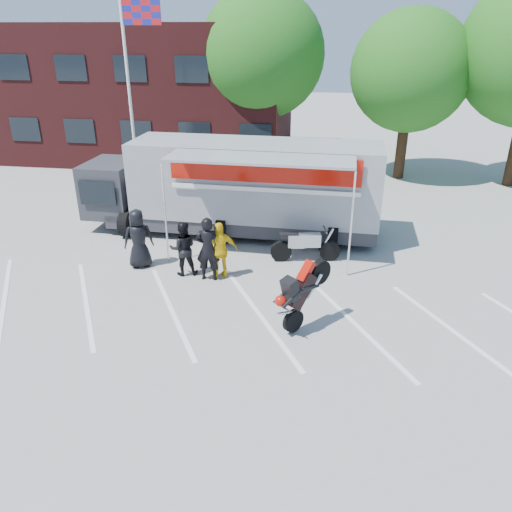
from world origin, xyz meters
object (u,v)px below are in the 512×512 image
(spectator_leather_b, at_px, (208,249))
(spectator_hivis, at_px, (220,251))
(flagpole, at_px, (134,75))
(spectator_leather_c, at_px, (183,248))
(spectator_leather_a, at_px, (139,239))
(tree_mid, at_px, (411,72))
(transporter_truck, at_px, (242,233))
(parked_motorcycle, at_px, (305,261))
(tree_left, at_px, (262,55))
(stunt_bike_rider, at_px, (311,323))

(spectator_leather_b, bearing_deg, spectator_hivis, -158.73)
(flagpole, relative_size, spectator_leather_b, 4.15)
(spectator_leather_c, bearing_deg, spectator_hivis, 159.68)
(spectator_leather_a, relative_size, spectator_hivis, 1.07)
(tree_mid, xyz_separation_m, spectator_leather_b, (-6.64, -12.12, -3.98))
(transporter_truck, relative_size, spectator_leather_b, 5.36)
(spectator_leather_a, bearing_deg, tree_mid, -151.89)
(flagpole, distance_m, spectator_hivis, 9.52)
(spectator_leather_b, bearing_deg, parked_motorcycle, -151.07)
(tree_left, bearing_deg, spectator_leather_a, -98.74)
(tree_left, bearing_deg, spectator_hivis, -86.92)
(tree_left, bearing_deg, spectator_leather_c, -91.96)
(parked_motorcycle, height_order, spectator_leather_c, spectator_leather_c)
(transporter_truck, xyz_separation_m, parked_motorcycle, (2.42, -2.00, 0.00))
(spectator_leather_b, bearing_deg, spectator_leather_c, -17.26)
(tree_mid, xyz_separation_m, parked_motorcycle, (-3.91, -10.42, -4.94))
(tree_left, distance_m, tree_mid, 7.10)
(stunt_bike_rider, height_order, spectator_leather_a, spectator_leather_a)
(stunt_bike_rider, height_order, spectator_leather_c, spectator_leather_c)
(tree_left, xyz_separation_m, spectator_leather_a, (-1.94, -12.60, -4.64))
(tree_left, relative_size, spectator_leather_c, 5.17)
(parked_motorcycle, bearing_deg, flagpole, 42.99)
(tree_left, xyz_separation_m, parked_motorcycle, (3.09, -11.42, -5.57))
(transporter_truck, height_order, stunt_bike_rider, transporter_truck)
(tree_mid, height_order, spectator_leather_c, tree_mid)
(flagpole, xyz_separation_m, spectator_leather_b, (4.61, -7.12, -4.09))
(parked_motorcycle, xyz_separation_m, stunt_bike_rider, (0.41, -3.69, 0.00))
(tree_left, xyz_separation_m, transporter_truck, (0.67, -9.42, -5.57))
(tree_left, bearing_deg, parked_motorcycle, -74.86)
(tree_mid, distance_m, spectator_leather_b, 14.38)
(tree_mid, relative_size, transporter_truck, 0.74)
(tree_mid, distance_m, parked_motorcycle, 12.18)
(transporter_truck, xyz_separation_m, spectator_leather_a, (-2.61, -3.18, 0.92))
(spectator_leather_c, bearing_deg, tree_mid, -139.68)
(spectator_leather_a, height_order, spectator_leather_c, spectator_leather_a)
(stunt_bike_rider, bearing_deg, spectator_leather_c, -168.26)
(tree_left, bearing_deg, spectator_leather_b, -88.42)
(spectator_hivis, bearing_deg, stunt_bike_rider, 118.02)
(transporter_truck, bearing_deg, tree_mid, 54.48)
(stunt_bike_rider, relative_size, spectator_leather_c, 1.15)
(flagpole, xyz_separation_m, tree_mid, (11.24, 5.00, -0.11))
(parked_motorcycle, height_order, stunt_bike_rider, stunt_bike_rider)
(parked_motorcycle, relative_size, stunt_bike_rider, 1.18)
(tree_mid, relative_size, spectator_leather_a, 4.16)
(transporter_truck, bearing_deg, spectator_hivis, -88.17)
(spectator_leather_b, xyz_separation_m, spectator_leather_c, (-0.81, 0.20, -0.13))
(flagpole, bearing_deg, spectator_leather_c, -61.21)
(spectator_leather_b, bearing_deg, transporter_truck, -97.83)
(spectator_leather_a, height_order, spectator_leather_b, spectator_leather_b)
(transporter_truck, relative_size, stunt_bike_rider, 5.38)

